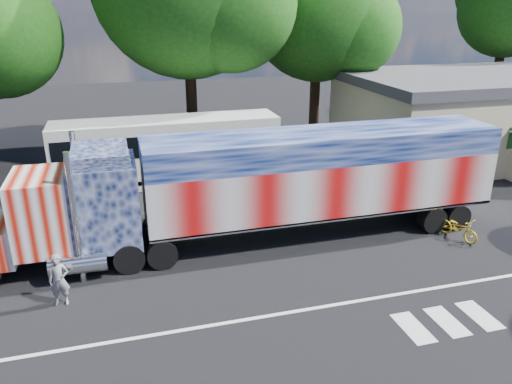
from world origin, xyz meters
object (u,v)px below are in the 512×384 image
object	(u,v)px
coach_bus	(168,150)
tree_far_ne	(510,9)
semi_truck	(259,185)
bicycle	(458,228)
tree_ne_a	(321,12)
woman	(59,280)

from	to	relation	value
coach_bus	tree_far_ne	size ratio (longest dim) A/B	0.95
semi_truck	tree_far_ne	distance (m)	30.44
bicycle	tree_ne_a	world-z (taller)	tree_ne_a
bicycle	tree_far_ne	xyz separation A→B (m)	(16.82, 18.30, 8.43)
coach_bus	tree_ne_a	size ratio (longest dim) A/B	0.90
coach_bus	tree_far_ne	xyz separation A→B (m)	(27.66, 7.69, 7.09)
tree_far_ne	coach_bus	bearing A→B (deg)	-164.47
semi_truck	woman	distance (m)	8.19
semi_truck	bicycle	world-z (taller)	semi_truck
semi_truck	woman	world-z (taller)	semi_truck
semi_truck	coach_bus	size ratio (longest dim) A/B	1.86
woman	tree_far_ne	size ratio (longest dim) A/B	0.14
woman	tree_far_ne	distance (m)	38.46
semi_truck	tree_ne_a	size ratio (longest dim) A/B	1.68
coach_bus	woman	xyz separation A→B (m)	(-4.83, -11.27, -0.93)
coach_bus	bicycle	world-z (taller)	coach_bus
bicycle	tree_far_ne	size ratio (longest dim) A/B	0.14
coach_bus	woman	size ratio (longest dim) A/B	6.79
coach_bus	semi_truck	bearing A→B (deg)	-72.33
tree_far_ne	tree_ne_a	bearing A→B (deg)	-174.58
tree_far_ne	bicycle	bearing A→B (deg)	-132.57
coach_bus	bicycle	size ratio (longest dim) A/B	6.56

